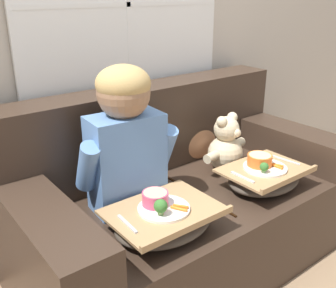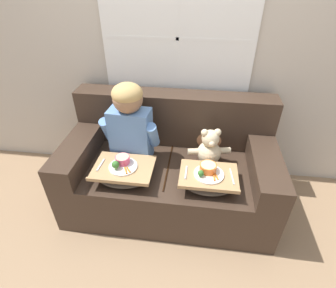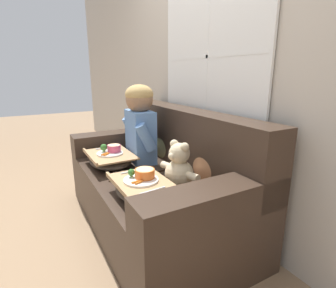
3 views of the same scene
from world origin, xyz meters
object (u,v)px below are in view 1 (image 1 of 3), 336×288
(lap_tray_child, at_px, (164,219))
(lap_tray_teddy, at_px, (264,176))
(couch, at_px, (178,203))
(throw_pillow_behind_child, at_px, (102,159))
(child_figure, at_px, (125,133))
(throw_pillow_behind_teddy, at_px, (198,132))
(teddy_bear, at_px, (226,147))

(lap_tray_child, distance_m, lap_tray_teddy, 0.64)
(couch, bearing_deg, throw_pillow_behind_child, 146.80)
(couch, bearing_deg, lap_tray_teddy, -42.52)
(couch, relative_size, throw_pillow_behind_child, 5.08)
(child_figure, relative_size, lap_tray_teddy, 1.55)
(couch, relative_size, throw_pillow_behind_teddy, 5.20)
(teddy_bear, bearing_deg, child_figure, 179.71)
(throw_pillow_behind_teddy, bearing_deg, teddy_bear, -89.79)
(teddy_bear, bearing_deg, throw_pillow_behind_child, 160.15)
(child_figure, bearing_deg, lap_tray_teddy, -23.19)
(teddy_bear, xyz_separation_m, lap_tray_child, (-0.64, -0.27, -0.08))
(couch, bearing_deg, lap_tray_child, -137.63)
(child_figure, bearing_deg, throw_pillow_behind_teddy, 19.62)
(child_figure, height_order, lap_tray_teddy, child_figure)
(lap_tray_child, relative_size, lap_tray_teddy, 1.07)
(teddy_bear, distance_m, lap_tray_child, 0.70)
(couch, height_order, lap_tray_teddy, couch)
(child_figure, bearing_deg, throw_pillow_behind_child, 89.98)
(throw_pillow_behind_teddy, bearing_deg, lap_tray_child, -141.92)
(child_figure, bearing_deg, lap_tray_child, -90.22)
(throw_pillow_behind_teddy, bearing_deg, lap_tray_teddy, -90.11)
(couch, bearing_deg, throw_pillow_behind_teddy, 33.20)
(teddy_bear, relative_size, lap_tray_teddy, 0.82)
(throw_pillow_behind_child, relative_size, throw_pillow_behind_teddy, 1.02)
(throw_pillow_behind_child, height_order, throw_pillow_behind_teddy, throw_pillow_behind_child)
(teddy_bear, relative_size, lap_tray_child, 0.77)
(lap_tray_teddy, bearing_deg, throw_pillow_behind_child, 141.85)
(lap_tray_teddy, bearing_deg, throw_pillow_behind_teddy, 89.89)
(throw_pillow_behind_child, bearing_deg, lap_tray_teddy, -38.15)
(couch, distance_m, lap_tray_teddy, 0.47)
(couch, height_order, child_figure, child_figure)
(lap_tray_teddy, bearing_deg, teddy_bear, 89.63)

